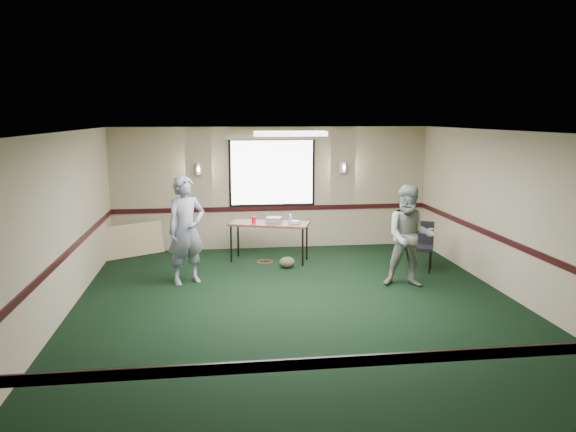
{
  "coord_description": "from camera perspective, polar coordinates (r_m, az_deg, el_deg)",
  "views": [
    {
      "loc": [
        -1.27,
        -8.3,
        2.93
      ],
      "look_at": [
        0.0,
        1.3,
        1.2
      ],
      "focal_mm": 35.0,
      "sensor_mm": 36.0,
      "label": 1
    }
  ],
  "objects": [
    {
      "name": "ground",
      "position": [
        8.89,
        1.11,
        -9.11
      ],
      "size": [
        8.0,
        8.0,
        0.0
      ],
      "primitive_type": "plane",
      "color": "black",
      "rests_on": "ground"
    },
    {
      "name": "game_console",
      "position": [
        11.31,
        0.66,
        -0.61
      ],
      "size": [
        0.26,
        0.25,
        0.05
      ],
      "primitive_type": "cube",
      "rotation": [
        0.0,
        0.0,
        -0.63
      ],
      "color": "silver",
      "rests_on": "folding_table"
    },
    {
      "name": "water_bottle",
      "position": [
        11.17,
        0.24,
        -0.34
      ],
      "size": [
        0.06,
        0.06,
        0.21
      ],
      "primitive_type": "cylinder",
      "color": "#8FD3EB",
      "rests_on": "folding_table"
    },
    {
      "name": "folding_table",
      "position": [
        11.38,
        -1.92,
        -0.98
      ],
      "size": [
        1.71,
        1.11,
        0.8
      ],
      "rotation": [
        0.0,
        0.0,
        -0.32
      ],
      "color": "#513017",
      "rests_on": "ground"
    },
    {
      "name": "projector",
      "position": [
        11.43,
        -1.45,
        -0.37
      ],
      "size": [
        0.36,
        0.33,
        0.1
      ],
      "primitive_type": "cube",
      "rotation": [
        0.0,
        0.0,
        -0.31
      ],
      "color": "#95969D",
      "rests_on": "folding_table"
    },
    {
      "name": "person_left",
      "position": [
        9.99,
        -10.31,
        -1.44
      ],
      "size": [
        0.83,
        0.72,
        1.91
      ],
      "primitive_type": "imported",
      "rotation": [
        0.0,
        0.0,
        0.46
      ],
      "color": "#435294",
      "rests_on": "ground"
    },
    {
      "name": "person_right",
      "position": [
        9.88,
        12.27,
        -2.04
      ],
      "size": [
        0.99,
        0.85,
        1.77
      ],
      "primitive_type": "imported",
      "rotation": [
        0.0,
        0.0,
        -0.23
      ],
      "color": "#6886A2",
      "rests_on": "ground"
    },
    {
      "name": "folded_table",
      "position": [
        12.3,
        -15.46,
        -2.38
      ],
      "size": [
        1.25,
        0.86,
        0.69
      ],
      "primitive_type": "cube",
      "rotation": [
        -0.21,
        0.0,
        0.54
      ],
      "color": "tan",
      "rests_on": "ground"
    },
    {
      "name": "duffel_bag",
      "position": [
        10.99,
        -0.1,
        -4.74
      ],
      "size": [
        0.38,
        0.34,
        0.22
      ],
      "primitive_type": "ellipsoid",
      "rotation": [
        0.0,
        0.0,
        -0.43
      ],
      "color": "brown",
      "rests_on": "ground"
    },
    {
      "name": "red_cup",
      "position": [
        11.37,
        -3.49,
        -0.38
      ],
      "size": [
        0.08,
        0.08,
        0.13
      ],
      "primitive_type": "cylinder",
      "color": "red",
      "rests_on": "folding_table"
    },
    {
      "name": "cable_coil",
      "position": [
        11.47,
        -2.36,
        -4.64
      ],
      "size": [
        0.39,
        0.39,
        0.02
      ],
      "primitive_type": "torus",
      "rotation": [
        0.0,
        0.0,
        0.3
      ],
      "color": "red",
      "rests_on": "ground"
    },
    {
      "name": "conference_chair",
      "position": [
        11.11,
        13.38,
        -2.57
      ],
      "size": [
        0.61,
        0.62,
        0.92
      ],
      "rotation": [
        0.0,
        0.0,
        -0.44
      ],
      "color": "black",
      "rests_on": "ground"
    },
    {
      "name": "room_shell",
      "position": [
        10.59,
        -0.59,
        2.8
      ],
      "size": [
        8.0,
        8.02,
        8.0
      ],
      "color": "tan",
      "rests_on": "ground"
    }
  ]
}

